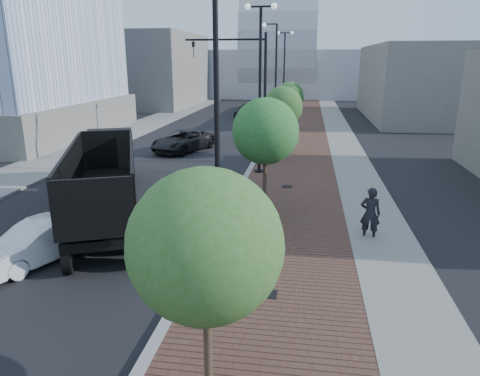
# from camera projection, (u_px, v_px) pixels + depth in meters

# --- Properties ---
(sidewalk) EXTENTS (7.00, 140.00, 0.12)m
(sidewalk) POSITION_uv_depth(u_px,v_px,m) (309.00, 128.00, 42.59)
(sidewalk) COLOR #4C2D23
(sidewalk) RESTS_ON ground
(concrete_strip) EXTENTS (2.40, 140.00, 0.13)m
(concrete_strip) POSITION_uv_depth(u_px,v_px,m) (338.00, 129.00, 42.20)
(concrete_strip) COLOR slate
(concrete_strip) RESTS_ON ground
(curb) EXTENTS (0.30, 140.00, 0.14)m
(curb) POSITION_uv_depth(u_px,v_px,m) (273.00, 127.00, 43.09)
(curb) COLOR gray
(curb) RESTS_ON ground
(west_sidewalk) EXTENTS (4.00, 140.00, 0.12)m
(west_sidewalk) POSITION_uv_depth(u_px,v_px,m) (145.00, 125.00, 44.97)
(west_sidewalk) COLOR slate
(west_sidewalk) RESTS_ON ground
(dump_truck) EXTENTS (7.14, 13.19, 3.19)m
(dump_truck) POSITION_uv_depth(u_px,v_px,m) (108.00, 172.00, 20.68)
(dump_truck) COLOR black
(dump_truck) RESTS_ON ground
(white_sedan) EXTENTS (2.98, 4.35, 1.36)m
(white_sedan) POSITION_uv_depth(u_px,v_px,m) (39.00, 242.00, 14.48)
(white_sedan) COLOR white
(white_sedan) RESTS_ON ground
(dark_car_mid) EXTENTS (4.27, 5.99, 1.52)m
(dark_car_mid) POSITION_uv_depth(u_px,v_px,m) (183.00, 141.00, 32.13)
(dark_car_mid) COLOR black
(dark_car_mid) RESTS_ON ground
(dark_car_far) EXTENTS (3.13, 5.63, 1.54)m
(dark_car_far) POSITION_uv_depth(u_px,v_px,m) (248.00, 110.00, 51.49)
(dark_car_far) COLOR black
(dark_car_far) RESTS_ON ground
(pedestrian) EXTENTS (0.79, 0.58, 2.00)m
(pedestrian) POSITION_uv_depth(u_px,v_px,m) (370.00, 214.00, 16.18)
(pedestrian) COLOR black
(pedestrian) RESTS_ON ground
(streetlight_1) EXTENTS (1.44, 0.56, 9.21)m
(streetlight_1) POSITION_uv_depth(u_px,v_px,m) (213.00, 131.00, 13.35)
(streetlight_1) COLOR black
(streetlight_1) RESTS_ON ground
(streetlight_2) EXTENTS (1.72, 0.56, 9.28)m
(streetlight_2) POSITION_uv_depth(u_px,v_px,m) (260.00, 90.00, 24.59)
(streetlight_2) COLOR black
(streetlight_2) RESTS_ON ground
(streetlight_3) EXTENTS (1.44, 0.56, 9.21)m
(streetlight_3) POSITION_uv_depth(u_px,v_px,m) (274.00, 86.00, 36.13)
(streetlight_3) COLOR black
(streetlight_3) RESTS_ON ground
(streetlight_4) EXTENTS (1.72, 0.56, 9.28)m
(streetlight_4) POSITION_uv_depth(u_px,v_px,m) (284.00, 75.00, 47.38)
(streetlight_4) COLOR black
(streetlight_4) RESTS_ON ground
(traffic_mast) EXTENTS (5.09, 0.20, 8.00)m
(traffic_mast) POSITION_uv_depth(u_px,v_px,m) (251.00, 84.00, 27.52)
(traffic_mast) COLOR black
(traffic_mast) RESTS_ON ground
(tree_0) EXTENTS (2.80, 2.80, 4.67)m
(tree_0) POSITION_uv_depth(u_px,v_px,m) (208.00, 246.00, 7.81)
(tree_0) COLOR #382619
(tree_0) RESTS_ON ground
(tree_1) EXTENTS (2.75, 2.75, 4.97)m
(tree_1) POSITION_uv_depth(u_px,v_px,m) (267.00, 131.00, 18.16)
(tree_1) COLOR #382619
(tree_1) RESTS_ON ground
(tree_2) EXTENTS (2.65, 2.65, 4.75)m
(tree_2) POSITION_uv_depth(u_px,v_px,m) (283.00, 106.00, 29.60)
(tree_2) COLOR #382619
(tree_2) RESTS_ON ground
(tree_3) EXTENTS (2.53, 2.50, 4.50)m
(tree_3) POSITION_uv_depth(u_px,v_px,m) (291.00, 95.00, 41.04)
(tree_3) COLOR #382619
(tree_3) RESTS_ON ground
(convention_center) EXTENTS (50.00, 30.00, 50.00)m
(convention_center) POSITION_uv_depth(u_px,v_px,m) (282.00, 62.00, 84.45)
(convention_center) COLOR #AAADB4
(convention_center) RESTS_ON ground
(commercial_block_nw) EXTENTS (14.00, 20.00, 10.00)m
(commercial_block_nw) POSITION_uv_depth(u_px,v_px,m) (146.00, 70.00, 63.59)
(commercial_block_nw) COLOR slate
(commercial_block_nw) RESTS_ON ground
(commercial_block_ne) EXTENTS (12.00, 22.00, 8.00)m
(commercial_block_ne) POSITION_uv_depth(u_px,v_px,m) (425.00, 82.00, 49.18)
(commercial_block_ne) COLOR #68655D
(commercial_block_ne) RESTS_ON ground
(utility_cover_1) EXTENTS (0.50, 0.50, 0.02)m
(utility_cover_1) POSITION_uv_depth(u_px,v_px,m) (268.00, 294.00, 12.34)
(utility_cover_1) COLOR black
(utility_cover_1) RESTS_ON sidewalk
(utility_cover_2) EXTENTS (0.50, 0.50, 0.02)m
(utility_cover_2) POSITION_uv_depth(u_px,v_px,m) (287.00, 187.00, 22.79)
(utility_cover_2) COLOR black
(utility_cover_2) RESTS_ON sidewalk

